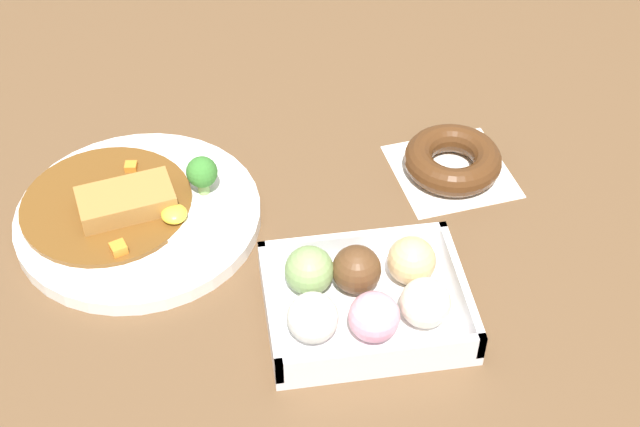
# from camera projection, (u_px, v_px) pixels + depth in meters

# --- Properties ---
(ground_plane) EXTENTS (1.60, 1.60, 0.00)m
(ground_plane) POSITION_uv_depth(u_px,v_px,m) (267.00, 260.00, 1.00)
(ground_plane) COLOR brown
(curry_plate) EXTENTS (0.28, 0.28, 0.07)m
(curry_plate) POSITION_uv_depth(u_px,v_px,m) (136.00, 213.00, 1.03)
(curry_plate) COLOR white
(curry_plate) RESTS_ON ground_plane
(donut_box) EXTENTS (0.21, 0.16, 0.06)m
(donut_box) POSITION_uv_depth(u_px,v_px,m) (365.00, 296.00, 0.93)
(donut_box) COLOR white
(donut_box) RESTS_ON ground_plane
(chocolate_ring_donut) EXTENTS (0.15, 0.15, 0.04)m
(chocolate_ring_donut) POSITION_uv_depth(u_px,v_px,m) (453.00, 161.00, 1.09)
(chocolate_ring_donut) COLOR white
(chocolate_ring_donut) RESTS_ON ground_plane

